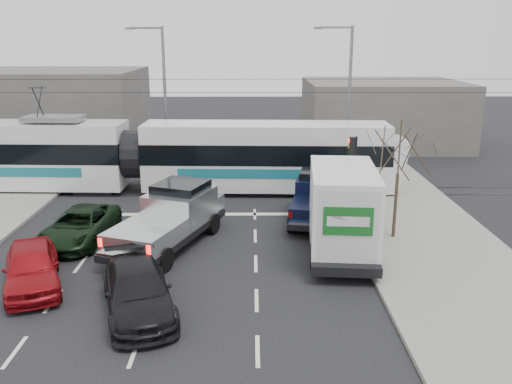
{
  "coord_description": "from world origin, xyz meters",
  "views": [
    {
      "loc": [
        1.54,
        -19.17,
        8.38
      ],
      "look_at": [
        1.74,
        3.68,
        1.8
      ],
      "focal_mm": 38.0,
      "sensor_mm": 36.0,
      "label": 1
    }
  ],
  "objects_px": {
    "traffic_signal": "(353,157)",
    "dark_car": "(138,291)",
    "navy_pickup": "(316,197)",
    "street_lamp_far": "(162,89)",
    "tram": "(134,155)",
    "box_truck": "(341,209)",
    "bare_tree": "(399,153)",
    "street_lamp_near": "(346,92)",
    "red_car": "(32,267)",
    "green_car": "(80,226)",
    "silver_pickup": "(172,216)"
  },
  "relations": [
    {
      "from": "navy_pickup",
      "to": "red_car",
      "type": "bearing_deg",
      "value": -134.54
    },
    {
      "from": "bare_tree",
      "to": "box_truck",
      "type": "distance_m",
      "value": 3.42
    },
    {
      "from": "silver_pickup",
      "to": "box_truck",
      "type": "bearing_deg",
      "value": 14.17
    },
    {
      "from": "silver_pickup",
      "to": "green_car",
      "type": "xyz_separation_m",
      "value": [
        -3.96,
        0.34,
        -0.53
      ]
    },
    {
      "from": "street_lamp_far",
      "to": "dark_car",
      "type": "xyz_separation_m",
      "value": [
        2.15,
        -19.71,
        -4.4
      ]
    },
    {
      "from": "tram",
      "to": "dark_car",
      "type": "relative_size",
      "value": 5.7
    },
    {
      "from": "street_lamp_far",
      "to": "box_truck",
      "type": "distance_m",
      "value": 17.69
    },
    {
      "from": "bare_tree",
      "to": "traffic_signal",
      "type": "bearing_deg",
      "value": 105.76
    },
    {
      "from": "traffic_signal",
      "to": "tram",
      "type": "height_order",
      "value": "tram"
    },
    {
      "from": "street_lamp_near",
      "to": "box_truck",
      "type": "distance_m",
      "value": 13.29
    },
    {
      "from": "box_truck",
      "to": "traffic_signal",
      "type": "bearing_deg",
      "value": 80.31
    },
    {
      "from": "green_car",
      "to": "bare_tree",
      "type": "bearing_deg",
      "value": 5.37
    },
    {
      "from": "street_lamp_near",
      "to": "green_car",
      "type": "bearing_deg",
      "value": -138.49
    },
    {
      "from": "traffic_signal",
      "to": "green_car",
      "type": "distance_m",
      "value": 13.01
    },
    {
      "from": "traffic_signal",
      "to": "navy_pickup",
      "type": "distance_m",
      "value": 2.83
    },
    {
      "from": "box_truck",
      "to": "silver_pickup",
      "type": "bearing_deg",
      "value": 178.42
    },
    {
      "from": "tram",
      "to": "dark_car",
      "type": "xyz_separation_m",
      "value": [
        2.95,
        -14.04,
        -1.31
      ]
    },
    {
      "from": "green_car",
      "to": "red_car",
      "type": "relative_size",
      "value": 1.11
    },
    {
      "from": "bare_tree",
      "to": "tram",
      "type": "height_order",
      "value": "tram"
    },
    {
      "from": "street_lamp_far",
      "to": "dark_car",
      "type": "relative_size",
      "value": 1.83
    },
    {
      "from": "street_lamp_far",
      "to": "box_truck",
      "type": "bearing_deg",
      "value": -57.63
    },
    {
      "from": "street_lamp_near",
      "to": "red_car",
      "type": "relative_size",
      "value": 2.03
    },
    {
      "from": "dark_car",
      "to": "green_car",
      "type": "bearing_deg",
      "value": 103.2
    },
    {
      "from": "red_car",
      "to": "street_lamp_near",
      "type": "bearing_deg",
      "value": 28.8
    },
    {
      "from": "street_lamp_near",
      "to": "navy_pickup",
      "type": "bearing_deg",
      "value": -107.23
    },
    {
      "from": "bare_tree",
      "to": "dark_car",
      "type": "relative_size",
      "value": 1.02
    },
    {
      "from": "street_lamp_far",
      "to": "green_car",
      "type": "xyz_separation_m",
      "value": [
        -1.53,
        -13.54,
        -4.43
      ]
    },
    {
      "from": "street_lamp_near",
      "to": "bare_tree",
      "type": "bearing_deg",
      "value": -88.58
    },
    {
      "from": "traffic_signal",
      "to": "red_car",
      "type": "distance_m",
      "value": 15.22
    },
    {
      "from": "traffic_signal",
      "to": "street_lamp_far",
      "type": "relative_size",
      "value": 0.4
    },
    {
      "from": "bare_tree",
      "to": "box_truck",
      "type": "xyz_separation_m",
      "value": [
        -2.48,
        -1.17,
        -2.04
      ]
    },
    {
      "from": "box_truck",
      "to": "green_car",
      "type": "distance_m",
      "value": 10.95
    },
    {
      "from": "street_lamp_near",
      "to": "tram",
      "type": "height_order",
      "value": "street_lamp_near"
    },
    {
      "from": "red_car",
      "to": "navy_pickup",
      "type": "bearing_deg",
      "value": 12.61
    },
    {
      "from": "street_lamp_far",
      "to": "tram",
      "type": "height_order",
      "value": "street_lamp_far"
    },
    {
      "from": "bare_tree",
      "to": "traffic_signal",
      "type": "xyz_separation_m",
      "value": [
        -1.13,
        4.0,
        -1.05
      ]
    },
    {
      "from": "navy_pickup",
      "to": "street_lamp_far",
      "type": "bearing_deg",
      "value": 140.57
    },
    {
      "from": "street_lamp_far",
      "to": "box_truck",
      "type": "height_order",
      "value": "street_lamp_far"
    },
    {
      "from": "silver_pickup",
      "to": "navy_pickup",
      "type": "height_order",
      "value": "silver_pickup"
    },
    {
      "from": "street_lamp_near",
      "to": "red_car",
      "type": "xyz_separation_m",
      "value": [
        -13.34,
        -15.95,
        -4.36
      ]
    },
    {
      "from": "traffic_signal",
      "to": "dark_car",
      "type": "height_order",
      "value": "traffic_signal"
    },
    {
      "from": "bare_tree",
      "to": "red_car",
      "type": "height_order",
      "value": "bare_tree"
    },
    {
      "from": "silver_pickup",
      "to": "red_car",
      "type": "relative_size",
      "value": 1.6
    },
    {
      "from": "silver_pickup",
      "to": "dark_car",
      "type": "xyz_separation_m",
      "value": [
        -0.27,
        -5.83,
        -0.5
      ]
    },
    {
      "from": "traffic_signal",
      "to": "green_car",
      "type": "height_order",
      "value": "traffic_signal"
    },
    {
      "from": "street_lamp_far",
      "to": "bare_tree",
      "type": "bearing_deg",
      "value": -48.88
    },
    {
      "from": "tram",
      "to": "red_car",
      "type": "relative_size",
      "value": 6.33
    },
    {
      "from": "street_lamp_near",
      "to": "red_car",
      "type": "bearing_deg",
      "value": -129.91
    },
    {
      "from": "silver_pickup",
      "to": "green_car",
      "type": "distance_m",
      "value": 4.01
    },
    {
      "from": "bare_tree",
      "to": "street_lamp_near",
      "type": "bearing_deg",
      "value": 91.42
    }
  ]
}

